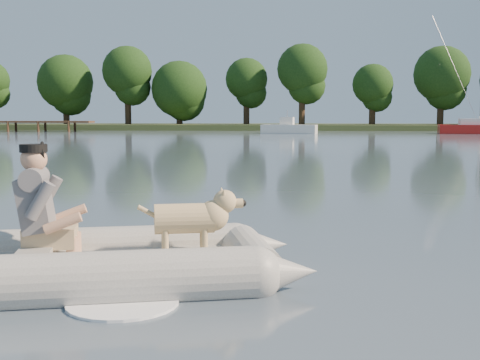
# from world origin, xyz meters

# --- Properties ---
(water) EXTENTS (160.00, 160.00, 0.00)m
(water) POSITION_xyz_m (0.00, 0.00, 0.00)
(water) COLOR slate
(water) RESTS_ON ground
(shore_bank) EXTENTS (160.00, 12.00, 0.70)m
(shore_bank) POSITION_xyz_m (0.00, 62.00, 0.25)
(shore_bank) COLOR #47512D
(shore_bank) RESTS_ON water
(dock) EXTENTS (18.00, 2.00, 1.04)m
(dock) POSITION_xyz_m (-26.00, 52.00, 0.52)
(dock) COLOR #4C331E
(dock) RESTS_ON water
(treeline) EXTENTS (91.40, 7.35, 9.27)m
(treeline) POSITION_xyz_m (9.04, 61.06, 5.28)
(treeline) COLOR #332316
(treeline) RESTS_ON shore_bank
(dinghy) EXTENTS (5.58, 4.56, 1.44)m
(dinghy) POSITION_xyz_m (-0.54, -0.05, 0.62)
(dinghy) COLOR gray
(dinghy) RESTS_ON water
(man) EXTENTS (0.88, 0.80, 1.12)m
(man) POSITION_xyz_m (-1.26, -0.16, 0.81)
(man) COLOR slate
(man) RESTS_ON dinghy
(dog) EXTENTS (1.02, 0.55, 0.65)m
(dog) POSITION_xyz_m (0.11, 0.16, 0.54)
(dog) COLOR tan
(dog) RESTS_ON dinghy
(motorboat) EXTENTS (5.28, 2.86, 2.12)m
(motorboat) POSITION_xyz_m (2.09, 47.68, 0.96)
(motorboat) COLOR white
(motorboat) RESTS_ON water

